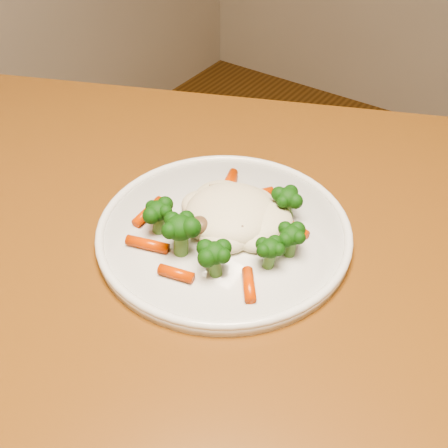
% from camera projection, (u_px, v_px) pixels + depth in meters
% --- Properties ---
extents(dining_table, '(1.31, 1.12, 0.75)m').
position_uv_depth(dining_table, '(258.00, 323.00, 0.70)').
color(dining_table, brown).
rests_on(dining_table, ground).
extents(plate, '(0.29, 0.29, 0.01)m').
position_uv_depth(plate, '(224.00, 233.00, 0.65)').
color(plate, white).
rests_on(plate, dining_table).
extents(meal, '(0.20, 0.20, 0.05)m').
position_uv_depth(meal, '(228.00, 217.00, 0.63)').
color(meal, beige).
rests_on(meal, plate).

